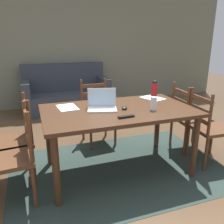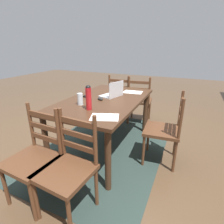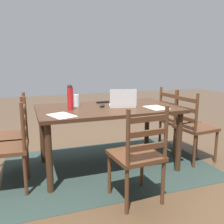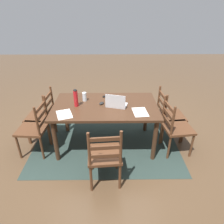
% 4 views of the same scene
% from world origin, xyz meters
% --- Properties ---
extents(ground_plane, '(14.00, 14.00, 0.00)m').
position_xyz_m(ground_plane, '(0.00, 0.00, 0.00)').
color(ground_plane, brown).
extents(area_rug, '(2.53, 1.71, 0.01)m').
position_xyz_m(area_rug, '(0.00, 0.00, 0.00)').
color(area_rug, '#283833').
rests_on(area_rug, ground).
extents(dining_table, '(1.69, 0.99, 0.77)m').
position_xyz_m(dining_table, '(0.00, 0.00, 0.68)').
color(dining_table, '#422819').
rests_on(dining_table, ground).
extents(chair_left_far, '(0.49, 0.49, 0.95)m').
position_xyz_m(chair_left_far, '(-1.14, 0.20, 0.46)').
color(chair_left_far, '#56331E').
rests_on(chair_left_far, ground).
extents(chair_right_near, '(0.47, 0.47, 0.95)m').
position_xyz_m(chair_right_near, '(1.14, -0.20, 0.46)').
color(chair_right_near, '#56331E').
rests_on(chair_right_near, ground).
extents(chair_far_head, '(0.47, 0.47, 0.95)m').
position_xyz_m(chair_far_head, '(-0.00, 0.87, 0.46)').
color(chair_far_head, '#56331E').
rests_on(chair_far_head, ground).
extents(chair_left_near, '(0.47, 0.47, 0.95)m').
position_xyz_m(chair_left_near, '(-1.14, -0.19, 0.46)').
color(chair_left_near, '#56331E').
rests_on(chair_left_near, ground).
extents(chair_right_far, '(0.47, 0.47, 0.95)m').
position_xyz_m(chair_right_far, '(1.14, 0.20, 0.46)').
color(chair_right_far, '#56331E').
rests_on(chair_right_far, ground).
extents(laptop, '(0.37, 0.30, 0.23)m').
position_xyz_m(laptop, '(-0.17, 0.06, 0.83)').
color(laptop, silver).
rests_on(laptop, dining_table).
extents(water_bottle, '(0.07, 0.07, 0.29)m').
position_xyz_m(water_bottle, '(0.46, 0.03, 0.93)').
color(water_bottle, red).
rests_on(water_bottle, dining_table).
extents(drinking_glass, '(0.07, 0.07, 0.15)m').
position_xyz_m(drinking_glass, '(0.35, -0.17, 0.85)').
color(drinking_glass, silver).
rests_on(drinking_glass, dining_table).
extents(computer_mouse, '(0.10, 0.12, 0.03)m').
position_xyz_m(computer_mouse, '(0.06, -0.04, 0.79)').
color(computer_mouse, black).
rests_on(computer_mouse, dining_table).
extents(tv_remote, '(0.17, 0.05, 0.02)m').
position_xyz_m(tv_remote, '(-0.04, -0.31, 0.78)').
color(tv_remote, black).
rests_on(tv_remote, dining_table).
extents(paper_stack_left, '(0.24, 0.31, 0.00)m').
position_xyz_m(paper_stack_left, '(-0.54, 0.24, 0.77)').
color(paper_stack_left, white).
rests_on(paper_stack_left, dining_table).
extents(paper_stack_right, '(0.30, 0.35, 0.00)m').
position_xyz_m(paper_stack_right, '(0.61, 0.30, 0.77)').
color(paper_stack_right, white).
rests_on(paper_stack_right, dining_table).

